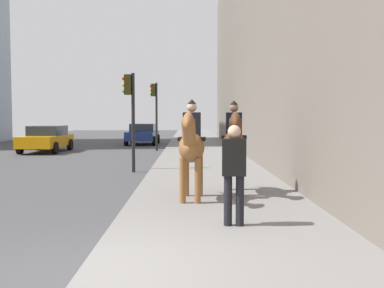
{
  "coord_description": "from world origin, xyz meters",
  "views": [
    {
      "loc": [
        -5.58,
        -1.32,
        1.97
      ],
      "look_at": [
        4.0,
        -1.4,
        1.4
      ],
      "focal_mm": 43.99,
      "sensor_mm": 36.0,
      "label": 1
    }
  ],
  "objects_px": {
    "mounted_horse_far": "(234,143)",
    "traffic_light_far_curb": "(155,105)",
    "mounted_horse_near": "(191,145)",
    "pedestrian_greeting": "(234,168)",
    "car_far_lane": "(143,134)",
    "car_near_lane": "(47,138)",
    "traffic_light_near_curb": "(130,106)"
  },
  "relations": [
    {
      "from": "mounted_horse_far",
      "to": "car_near_lane",
      "type": "height_order",
      "value": "mounted_horse_far"
    },
    {
      "from": "mounted_horse_far",
      "to": "pedestrian_greeting",
      "type": "height_order",
      "value": "mounted_horse_far"
    },
    {
      "from": "mounted_horse_near",
      "to": "traffic_light_far_curb",
      "type": "distance_m",
      "value": 16.45
    },
    {
      "from": "mounted_horse_far",
      "to": "car_far_lane",
      "type": "height_order",
      "value": "mounted_horse_far"
    },
    {
      "from": "traffic_light_far_curb",
      "to": "car_far_lane",
      "type": "bearing_deg",
      "value": 11.8
    },
    {
      "from": "mounted_horse_near",
      "to": "traffic_light_far_curb",
      "type": "height_order",
      "value": "traffic_light_far_curb"
    },
    {
      "from": "mounted_horse_far",
      "to": "traffic_light_far_curb",
      "type": "distance_m",
      "value": 15.7
    },
    {
      "from": "pedestrian_greeting",
      "to": "mounted_horse_near",
      "type": "bearing_deg",
      "value": 21.31
    },
    {
      "from": "mounted_horse_far",
      "to": "car_far_lane",
      "type": "xyz_separation_m",
      "value": [
        21.55,
        4.26,
        -0.59
      ]
    },
    {
      "from": "car_near_lane",
      "to": "pedestrian_greeting",
      "type": "bearing_deg",
      "value": 26.65
    },
    {
      "from": "traffic_light_far_curb",
      "to": "mounted_horse_near",
      "type": "bearing_deg",
      "value": -173.19
    },
    {
      "from": "mounted_horse_near",
      "to": "car_near_lane",
      "type": "distance_m",
      "value": 17.36
    },
    {
      "from": "mounted_horse_far",
      "to": "traffic_light_far_curb",
      "type": "relative_size",
      "value": 0.58
    },
    {
      "from": "traffic_light_near_curb",
      "to": "pedestrian_greeting",
      "type": "bearing_deg",
      "value": -162.01
    },
    {
      "from": "mounted_horse_near",
      "to": "pedestrian_greeting",
      "type": "bearing_deg",
      "value": 20.7
    },
    {
      "from": "mounted_horse_far",
      "to": "pedestrian_greeting",
      "type": "distance_m",
      "value": 3.38
    },
    {
      "from": "mounted_horse_far",
      "to": "pedestrian_greeting",
      "type": "xyz_separation_m",
      "value": [
        -3.35,
        0.32,
        -0.24
      ]
    },
    {
      "from": "mounted_horse_near",
      "to": "mounted_horse_far",
      "type": "height_order",
      "value": "mounted_horse_far"
    },
    {
      "from": "traffic_light_far_curb",
      "to": "pedestrian_greeting",
      "type": "bearing_deg",
      "value": -171.96
    },
    {
      "from": "mounted_horse_near",
      "to": "car_far_lane",
      "type": "bearing_deg",
      "value": -167.18
    },
    {
      "from": "car_near_lane",
      "to": "traffic_light_far_curb",
      "type": "relative_size",
      "value": 1.2
    },
    {
      "from": "pedestrian_greeting",
      "to": "car_far_lane",
      "type": "xyz_separation_m",
      "value": [
        24.9,
        3.94,
        -0.35
      ]
    },
    {
      "from": "mounted_horse_far",
      "to": "traffic_light_near_curb",
      "type": "xyz_separation_m",
      "value": [
        5.21,
        3.1,
        1.0
      ]
    },
    {
      "from": "car_near_lane",
      "to": "traffic_light_near_curb",
      "type": "distance_m",
      "value": 11.08
    },
    {
      "from": "car_near_lane",
      "to": "mounted_horse_far",
      "type": "bearing_deg",
      "value": 32.49
    },
    {
      "from": "mounted_horse_near",
      "to": "traffic_light_near_curb",
      "type": "height_order",
      "value": "traffic_light_near_curb"
    },
    {
      "from": "mounted_horse_far",
      "to": "traffic_light_far_curb",
      "type": "bearing_deg",
      "value": -165.61
    },
    {
      "from": "car_far_lane",
      "to": "traffic_light_far_curb",
      "type": "distance_m",
      "value": 6.58
    },
    {
      "from": "car_far_lane",
      "to": "traffic_light_far_curb",
      "type": "relative_size",
      "value": 1.18
    },
    {
      "from": "mounted_horse_far",
      "to": "car_near_lane",
      "type": "bearing_deg",
      "value": -145.25
    },
    {
      "from": "mounted_horse_far",
      "to": "car_far_lane",
      "type": "relative_size",
      "value": 0.49
    },
    {
      "from": "mounted_horse_near",
      "to": "car_far_lane",
      "type": "distance_m",
      "value": 22.71
    }
  ]
}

